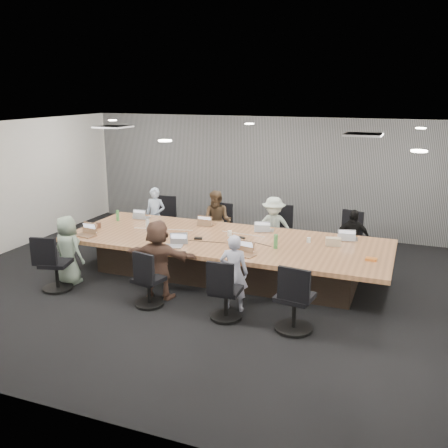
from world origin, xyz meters
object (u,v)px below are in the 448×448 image
(person_3, at_px, (352,239))
(snack_packet, at_px, (371,259))
(laptop_5, at_px, (173,246))
(person_5, at_px, (158,259))
(laptop_1, at_px, (207,224))
(bottle_green_left, at_px, (118,215))
(chair_3, at_px, (354,242))
(chair_5, at_px, (149,284))
(stapler, at_px, (239,244))
(canvas_bag, at_px, (333,242))
(laptop_0, at_px, (143,217))
(chair_4, at_px, (56,268))
(laptop_3, at_px, (349,239))
(chair_0, at_px, (163,223))
(bottle_clear, at_px, (148,225))
(chair_7, at_px, (294,302))
(mug_brown, at_px, (99,225))
(person_0, at_px, (155,216))
(chair_2, at_px, (278,234))
(person_1, at_px, (217,221))
(chair_1, at_px, (223,231))
(person_2, at_px, (273,228))
(chair_6, at_px, (226,295))
(laptop_6, at_px, (245,255))
(person_4, at_px, (68,250))
(conference_table, at_px, (226,256))
(laptop_4, at_px, (86,236))
(laptop_2, at_px, (266,230))
(bottle_green_right, at_px, (276,241))
(person_6, at_px, (234,273))

(person_3, xyz_separation_m, snack_packet, (0.50, -1.63, 0.17))
(laptop_5, bearing_deg, person_5, -104.36)
(laptop_1, bearing_deg, bottle_green_left, 14.11)
(chair_3, relative_size, chair_5, 1.13)
(stapler, xyz_separation_m, canvas_bag, (1.57, 0.60, 0.04))
(laptop_0, bearing_deg, stapler, 156.95)
(chair_4, height_order, laptop_3, chair_4)
(chair_0, bearing_deg, laptop_1, 146.10)
(bottle_clear, relative_size, stapler, 1.43)
(laptop_3, xyz_separation_m, snack_packet, (0.50, -1.08, 0.01))
(chair_7, bearing_deg, laptop_3, 88.29)
(laptop_0, relative_size, person_3, 0.25)
(chair_7, xyz_separation_m, mug_brown, (-4.37, 1.47, 0.36))
(person_0, xyz_separation_m, person_3, (4.38, 0.00, -0.06))
(laptop_1, bearing_deg, chair_2, -141.94)
(laptop_1, distance_m, laptop_3, 2.86)
(chair_5, height_order, stapler, stapler)
(person_0, distance_m, laptop_5, 2.65)
(laptop_0, relative_size, laptop_1, 0.94)
(person_1, bearing_deg, chair_2, 12.86)
(chair_1, bearing_deg, laptop_1, 100.71)
(person_0, height_order, person_2, person_2)
(person_0, distance_m, bottle_green_left, 1.03)
(person_1, relative_size, canvas_bag, 5.10)
(person_0, bearing_deg, chair_6, -51.11)
(person_0, xyz_separation_m, laptop_6, (2.89, -2.15, 0.10))
(chair_1, height_order, person_4, person_4)
(person_0, distance_m, snack_packet, 5.15)
(stapler, bearing_deg, chair_1, 95.85)
(chair_0, bearing_deg, bottle_green_left, 70.23)
(person_4, relative_size, laptop_6, 3.96)
(chair_5, height_order, laptop_6, laptop_6)
(chair_6, bearing_deg, person_2, 89.40)
(person_5, bearing_deg, person_1, -95.10)
(person_3, xyz_separation_m, bottle_clear, (-3.78, -1.39, 0.26))
(person_5, bearing_deg, chair_2, -117.67)
(laptop_1, distance_m, person_2, 1.38)
(conference_table, relative_size, mug_brown, 52.10)
(chair_1, height_order, laptop_4, laptop_4)
(conference_table, xyz_separation_m, laptop_5, (-0.70, -0.80, 0.35))
(chair_6, xyz_separation_m, person_4, (-3.19, 0.35, 0.24))
(chair_2, xyz_separation_m, laptop_2, (0.00, -0.90, 0.33))
(chair_2, relative_size, laptop_6, 2.63)
(laptop_0, distance_m, laptop_3, 4.38)
(chair_7, xyz_separation_m, laptop_6, (-1.07, 0.90, 0.31))
(bottle_green_left, xyz_separation_m, bottle_green_right, (3.64, -0.65, 0.02))
(chair_7, distance_m, person_6, 1.14)
(chair_7, distance_m, canvas_bag, 2.05)
(person_0, height_order, bottle_clear, person_0)
(bottle_green_right, bearing_deg, laptop_2, 114.90)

